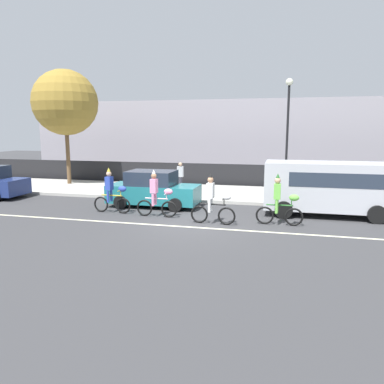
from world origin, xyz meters
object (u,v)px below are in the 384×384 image
object	(u,v)px
parked_van_silver	(330,185)
parade_cyclist_cobalt	(112,193)
street_lamp_post	(288,120)
parade_cyclist_zebra	(213,202)
parade_cyclist_pink	(157,196)
parked_car_teal	(153,190)
pedestrian_onlooker	(180,177)
parade_cyclist_lime	(280,203)

from	to	relation	value
parked_van_silver	parade_cyclist_cobalt	bearing A→B (deg)	-169.07
parade_cyclist_cobalt	parked_van_silver	world-z (taller)	parked_van_silver
parked_van_silver	street_lamp_post	distance (m)	5.11
parade_cyclist_zebra	parked_van_silver	size ratio (longest dim) A/B	0.38
parade_cyclist_pink	parade_cyclist_zebra	xyz separation A→B (m)	(2.42, -0.60, 0.00)
parked_car_teal	pedestrian_onlooker	xyz separation A→B (m)	(0.42, 3.07, 0.23)
parade_cyclist_cobalt	parked_car_teal	world-z (taller)	parade_cyclist_cobalt
parade_cyclist_pink	parked_van_silver	xyz separation A→B (m)	(6.75, 1.94, 0.44)
parade_cyclist_lime	parked_car_teal	distance (m)	6.04
parade_cyclist_lime	parked_car_teal	bearing A→B (deg)	159.87
parade_cyclist_pink	pedestrian_onlooker	world-z (taller)	parade_cyclist_pink
parade_cyclist_pink	parade_cyclist_lime	bearing A→B (deg)	-1.98
parked_car_teal	street_lamp_post	bearing A→B (deg)	34.30
parade_cyclist_pink	parked_car_teal	xyz separation A→B (m)	(-0.84, 1.91, -0.06)
pedestrian_onlooker	parade_cyclist_cobalt	bearing A→B (deg)	-109.19
parade_cyclist_cobalt	parade_cyclist_lime	size ratio (longest dim) A/B	1.00
parade_cyclist_cobalt	parade_cyclist_lime	world-z (taller)	same
parade_cyclist_zebra	parked_car_teal	size ratio (longest dim) A/B	0.47
parade_cyclist_pink	parked_van_silver	world-z (taller)	parked_van_silver
parade_cyclist_cobalt	parked_car_teal	size ratio (longest dim) A/B	0.47
parked_car_teal	parked_van_silver	bearing A→B (deg)	0.17
parade_cyclist_pink	street_lamp_post	bearing A→B (deg)	49.72
parade_cyclist_lime	parked_van_silver	bearing A→B (deg)	47.68
parade_cyclist_pink	pedestrian_onlooker	bearing A→B (deg)	94.86
parade_cyclist_cobalt	parked_van_silver	distance (m)	9.00
parade_cyclist_zebra	pedestrian_onlooker	world-z (taller)	parade_cyclist_zebra
parade_cyclist_zebra	pedestrian_onlooker	bearing A→B (deg)	117.03
street_lamp_post	parade_cyclist_pink	bearing A→B (deg)	-130.28
parade_cyclist_lime	street_lamp_post	bearing A→B (deg)	88.42
parade_cyclist_pink	parked_car_teal	world-z (taller)	parade_cyclist_pink
parade_cyclist_cobalt	parade_cyclist_lime	bearing A→B (deg)	-3.30
street_lamp_post	pedestrian_onlooker	distance (m)	6.25
parade_cyclist_cobalt	parade_cyclist_pink	size ratio (longest dim) A/B	1.00
parade_cyclist_lime	parked_van_silver	distance (m)	2.88
parade_cyclist_lime	parked_van_silver	size ratio (longest dim) A/B	0.38
parked_van_silver	parade_cyclist_lime	bearing A→B (deg)	-132.32
parked_car_teal	pedestrian_onlooker	distance (m)	3.11
street_lamp_post	parade_cyclist_cobalt	bearing A→B (deg)	-141.31
parade_cyclist_cobalt	pedestrian_onlooker	size ratio (longest dim) A/B	1.19
parade_cyclist_zebra	parked_car_teal	bearing A→B (deg)	142.43
pedestrian_onlooker	parade_cyclist_zebra	bearing A→B (deg)	-62.97
parade_cyclist_cobalt	pedestrian_onlooker	xyz separation A→B (m)	(1.65, 4.75, 0.17)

